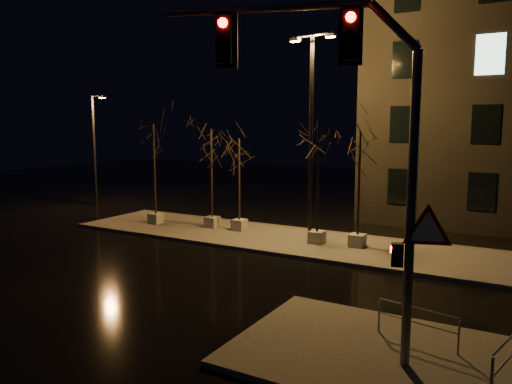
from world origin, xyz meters
The scene contains 13 objects.
ground centered at (0.00, 0.00, 0.00)m, with size 90.00×90.00×0.00m, color black.
median centered at (0.00, 6.00, 0.07)m, with size 22.00×5.00×0.15m, color #4D4A45.
sidewalk_corner centered at (7.50, -3.50, 0.07)m, with size 7.00×5.00×0.15m, color #4D4A45.
tree_0 centered at (-7.55, 5.71, 4.32)m, with size 1.80×1.80×5.50m.
tree_1 centered at (-4.32, 6.42, 4.13)m, with size 1.80×1.80×5.24m.
tree_2 centered at (-2.69, 6.49, 3.77)m, with size 1.80×1.80×4.77m.
tree_3 centered at (1.84, 5.86, 4.48)m, with size 1.80×1.80×5.71m.
tree_4 centered at (3.64, 6.14, 4.06)m, with size 1.80×1.80×5.16m.
traffic_signal_mast centered at (6.86, -4.26, 5.36)m, with size 6.24×2.01×7.93m.
streetlight_main centered at (1.27, 6.34, 5.52)m, with size 2.33×0.64×9.31m.
streetlight_far centered at (-15.55, 8.95, 4.07)m, with size 1.45×0.39×7.40m.
guard_rail_a centered at (8.06, -2.55, 0.74)m, with size 2.05×0.46×0.90m.
guard_rail_b centered at (10.16, -3.71, 0.85)m, with size 0.56×2.25×1.09m.
Camera 1 is at (10.45, -14.70, 5.52)m, focal length 35.00 mm.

